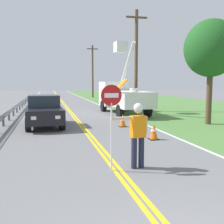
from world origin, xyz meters
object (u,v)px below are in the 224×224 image
(flagger_worker, at_px, (138,131))
(traffic_cone_mid, at_px, (123,121))
(traffic_cone_lead, at_px, (154,132))
(utility_bucket_truck, at_px, (122,95))
(utility_pole_mid, at_px, (93,70))
(roadside_tree_verge, at_px, (211,49))
(oncoming_sedan_nearest, at_px, (44,111))
(utility_pole_near, at_px, (136,59))
(stop_sign_paddle, at_px, (111,108))

(flagger_worker, xyz_separation_m, traffic_cone_mid, (1.54, 6.81, -0.71))
(traffic_cone_lead, distance_m, traffic_cone_mid, 3.45)
(utility_bucket_truck, height_order, traffic_cone_mid, utility_bucket_truck)
(utility_pole_mid, distance_m, roadside_tree_verge, 29.46)
(utility_bucket_truck, height_order, utility_pole_mid, utility_pole_mid)
(traffic_cone_mid, xyz_separation_m, roadside_tree_verge, (5.05, -0.29, 3.93))
(flagger_worker, bearing_deg, traffic_cone_lead, 60.50)
(utility_pole_mid, relative_size, traffic_cone_lead, 11.96)
(traffic_cone_mid, bearing_deg, utility_bucket_truck, 74.40)
(utility_bucket_truck, height_order, oncoming_sedan_nearest, utility_bucket_truck)
(utility_pole_near, height_order, roadside_tree_verge, utility_pole_near)
(stop_sign_paddle, distance_m, oncoming_sedan_nearest, 8.25)
(traffic_cone_lead, relative_size, roadside_tree_verge, 0.12)
(utility_pole_mid, xyz_separation_m, traffic_cone_lead, (-2.95, -32.55, -4.03))
(stop_sign_paddle, distance_m, utility_pole_mid, 36.55)
(flagger_worker, height_order, traffic_cone_mid, flagger_worker)
(utility_bucket_truck, distance_m, utility_pole_mid, 23.21)
(traffic_cone_mid, bearing_deg, oncoming_sedan_nearest, 164.85)
(utility_pole_mid, bearing_deg, utility_bucket_truck, -93.99)
(utility_pole_near, distance_m, traffic_cone_lead, 12.05)
(oncoming_sedan_nearest, distance_m, utility_pole_mid, 29.20)
(roadside_tree_verge, bearing_deg, stop_sign_paddle, -138.10)
(stop_sign_paddle, distance_m, traffic_cone_mid, 7.39)
(utility_pole_near, bearing_deg, flagger_worker, -108.71)
(utility_bucket_truck, relative_size, oncoming_sedan_nearest, 1.66)
(oncoming_sedan_nearest, bearing_deg, utility_pole_mid, 75.11)
(utility_pole_mid, bearing_deg, utility_pole_near, -90.00)
(utility_pole_mid, height_order, traffic_cone_mid, utility_pole_mid)
(utility_pole_mid, distance_m, traffic_cone_mid, 29.59)
(oncoming_sedan_nearest, relative_size, traffic_cone_lead, 5.97)
(utility_pole_near, relative_size, roadside_tree_verge, 1.41)
(utility_bucket_truck, relative_size, traffic_cone_lead, 9.89)
(oncoming_sedan_nearest, xyz_separation_m, roadside_tree_verge, (9.17, -1.41, 3.44))
(oncoming_sedan_nearest, height_order, utility_pole_mid, utility_pole_mid)
(roadside_tree_verge, bearing_deg, utility_pole_mid, 93.36)
(flagger_worker, distance_m, traffic_cone_lead, 3.95)
(utility_bucket_truck, distance_m, traffic_cone_mid, 6.48)
(utility_pole_mid, xyz_separation_m, traffic_cone_mid, (-3.32, -29.13, -4.03))
(traffic_cone_lead, bearing_deg, oncoming_sedan_nearest, 134.69)
(oncoming_sedan_nearest, bearing_deg, stop_sign_paddle, -77.19)
(traffic_cone_lead, bearing_deg, flagger_worker, -119.50)
(stop_sign_paddle, distance_m, roadside_tree_verge, 10.21)
(utility_bucket_truck, distance_m, roadside_tree_verge, 7.80)
(utility_bucket_truck, relative_size, utility_pole_mid, 0.83)
(utility_pole_mid, bearing_deg, traffic_cone_lead, -95.18)
(flagger_worker, height_order, roadside_tree_verge, roadside_tree_verge)
(oncoming_sedan_nearest, height_order, traffic_cone_mid, oncoming_sedan_nearest)
(oncoming_sedan_nearest, relative_size, utility_pole_near, 0.50)
(flagger_worker, xyz_separation_m, utility_pole_near, (4.86, 14.35, 3.28))
(stop_sign_paddle, bearing_deg, utility_bucket_truck, 72.85)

